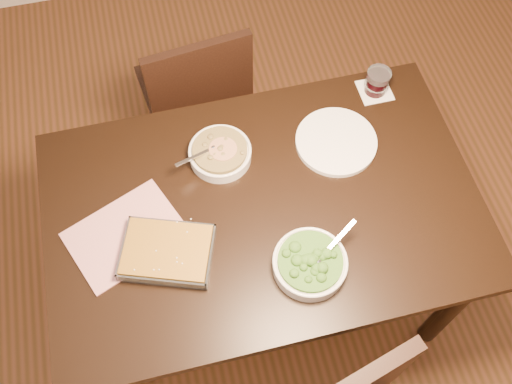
{
  "coord_description": "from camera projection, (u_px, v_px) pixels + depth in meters",
  "views": [
    {
      "loc": [
        -0.22,
        -0.82,
        2.37
      ],
      "look_at": [
        -0.02,
        0.03,
        0.8
      ],
      "focal_mm": 40.0,
      "sensor_mm": 36.0,
      "label": 1
    }
  ],
  "objects": [
    {
      "name": "chair_far",
      "position": [
        197.0,
        94.0,
        2.38
      ],
      "size": [
        0.46,
        0.46,
        0.88
      ],
      "rotation": [
        0.0,
        0.0,
        3.27
      ],
      "color": "black",
      "rests_on": "ground"
    },
    {
      "name": "broccoli_bowl",
      "position": [
        310.0,
        263.0,
        1.7
      ],
      "size": [
        0.24,
        0.23,
        0.09
      ],
      "color": "white",
      "rests_on": "table"
    },
    {
      "name": "stew_bowl",
      "position": [
        220.0,
        153.0,
        1.9
      ],
      "size": [
        0.22,
        0.21,
        0.08
      ],
      "color": "white",
      "rests_on": "table"
    },
    {
      "name": "coaster",
      "position": [
        375.0,
        91.0,
        2.06
      ],
      "size": [
        0.11,
        0.11,
        0.0
      ],
      "primitive_type": "cube",
      "color": "white",
      "rests_on": "table"
    },
    {
      "name": "dinner_plate",
      "position": [
        336.0,
        142.0,
        1.94
      ],
      "size": [
        0.28,
        0.28,
        0.02
      ],
      "primitive_type": "cylinder",
      "color": "white",
      "rests_on": "table"
    },
    {
      "name": "table",
      "position": [
        263.0,
        218.0,
        1.92
      ],
      "size": [
        1.4,
        0.9,
        0.75
      ],
      "color": "black",
      "rests_on": "ground"
    },
    {
      "name": "magazine_a",
      "position": [
        126.0,
        235.0,
        1.78
      ],
      "size": [
        0.41,
        0.36,
        0.01
      ],
      "primitive_type": "cube",
      "rotation": [
        0.0,
        0.0,
        0.39
      ],
      "color": "#BD3648",
      "rests_on": "table"
    },
    {
      "name": "baking_dish",
      "position": [
        167.0,
        252.0,
        1.73
      ],
      "size": [
        0.33,
        0.28,
        0.05
      ],
      "rotation": [
        0.0,
        0.0,
        -0.35
      ],
      "color": "silver",
      "rests_on": "table"
    },
    {
      "name": "ground",
      "position": [
        261.0,
        285.0,
        2.49
      ],
      "size": [
        4.0,
        4.0,
        0.0
      ],
      "primitive_type": "plane",
      "color": "#402812",
      "rests_on": "ground"
    },
    {
      "name": "wine_tumbler",
      "position": [
        377.0,
        81.0,
        2.02
      ],
      "size": [
        0.09,
        0.09,
        0.1
      ],
      "color": "black",
      "rests_on": "coaster"
    }
  ]
}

